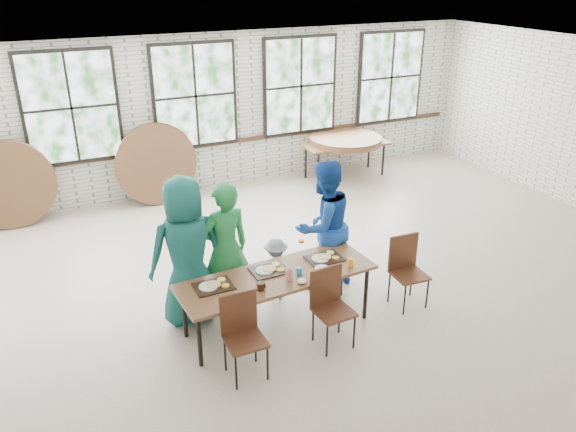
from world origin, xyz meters
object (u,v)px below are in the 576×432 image
object	(u,v)px
dining_table	(277,279)
storage_table	(345,145)
chair_near_left	(242,328)
chair_near_right	(330,300)

from	to	relation	value
dining_table	storage_table	world-z (taller)	same
dining_table	storage_table	bearing A→B (deg)	47.36
chair_near_left	storage_table	world-z (taller)	chair_near_left
dining_table	chair_near_left	xyz separation A→B (m)	(-0.68, -0.57, -0.13)
storage_table	chair_near_left	bearing A→B (deg)	-128.28
dining_table	chair_near_right	distance (m)	0.68
dining_table	chair_near_right	size ratio (longest dim) A/B	2.57
dining_table	chair_near_left	distance (m)	0.90
chair_near_right	storage_table	size ratio (longest dim) A/B	0.52
chair_near_right	storage_table	world-z (taller)	chair_near_right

